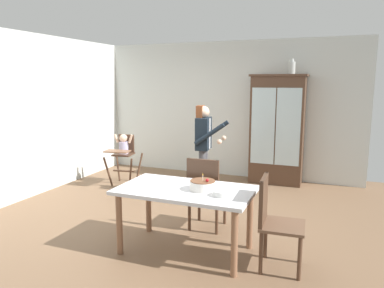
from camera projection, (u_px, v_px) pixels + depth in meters
name	position (u px, v px, depth m)	size (l,w,h in m)	color
ground_plane	(173.00, 217.00, 5.19)	(6.24, 6.24, 0.00)	brown
wall_back	(227.00, 110.00, 7.37)	(5.32, 0.06, 2.70)	silver
wall_left	(26.00, 116.00, 5.92)	(0.06, 5.32, 2.70)	silver
china_cabinet	(277.00, 129.00, 6.79)	(1.02, 0.48, 2.04)	#4C3323
ceramic_vase	(292.00, 67.00, 6.53)	(0.13, 0.13, 0.27)	#B2B7B2
high_chair_with_toddler	(123.00, 150.00, 6.77)	(0.66, 0.75, 0.95)	#4C3323
adult_person	(204.00, 140.00, 5.91)	(0.54, 0.53, 1.53)	#47474C
dining_table	(186.00, 197.00, 4.06)	(1.50, 0.86, 0.74)	silver
birthday_cake	(203.00, 185.00, 3.97)	(0.28, 0.28, 0.19)	white
serving_bowl	(221.00, 193.00, 3.77)	(0.18, 0.18, 0.06)	silver
dining_chair_far_side	(205.00, 189.00, 4.66)	(0.44, 0.44, 0.96)	#4C3323
dining_chair_right_end	(273.00, 216.00, 3.71)	(0.47, 0.47, 0.96)	#4C3323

